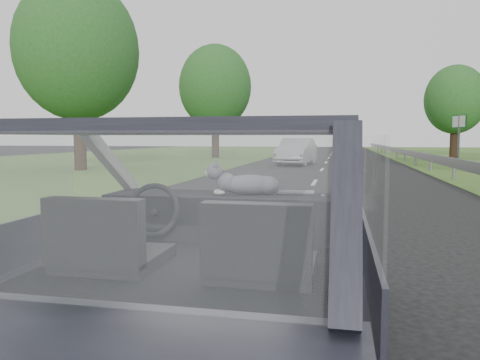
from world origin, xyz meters
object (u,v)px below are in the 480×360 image
at_px(subject_car, 198,257).
at_px(highway_sign, 459,142).
at_px(other_car, 296,152).
at_px(cat, 249,183).

bearing_deg(subject_car, highway_sign, 73.60).
height_order(subject_car, other_car, subject_car).
height_order(other_car, highway_sign, highway_sign).
bearing_deg(other_car, cat, -79.67).
xyz_separation_m(cat, other_car, (-1.59, 20.73, -0.40)).
bearing_deg(cat, highway_sign, 59.84).
relative_size(cat, other_car, 0.13).
xyz_separation_m(subject_car, cat, (0.17, 0.62, 0.35)).
distance_m(cat, highway_sign, 20.48).
height_order(cat, other_car, other_car).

